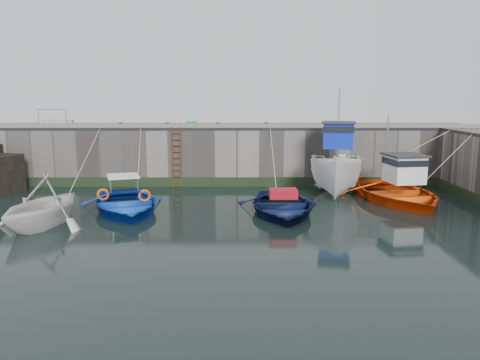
{
  "coord_description": "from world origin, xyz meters",
  "views": [
    {
      "loc": [
        1.28,
        -14.83,
        4.77
      ],
      "look_at": [
        1.36,
        5.23,
        1.2
      ],
      "focal_mm": 35.0,
      "sensor_mm": 36.0,
      "label": 1
    }
  ],
  "objects_px": {
    "boat_near_white": "(44,226)",
    "bollard_d": "(267,125)",
    "bollard_e": "(326,125)",
    "boat_near_blue": "(125,211)",
    "bollard_c": "(218,125)",
    "fish_crate": "(191,124)",
    "ladder": "(177,157)",
    "bollard_b": "(167,125)",
    "bollard_a": "(121,125)",
    "boat_far_orange": "(397,192)",
    "boat_near_navy": "(281,213)",
    "boat_far_white": "(337,170)"
  },
  "relations": [
    {
      "from": "boat_far_orange",
      "to": "bollard_c",
      "type": "distance_m",
      "value": 9.72
    },
    {
      "from": "bollard_a",
      "to": "bollard_b",
      "type": "relative_size",
      "value": 1.0
    },
    {
      "from": "boat_near_white",
      "to": "bollard_b",
      "type": "relative_size",
      "value": 15.28
    },
    {
      "from": "ladder",
      "to": "bollard_b",
      "type": "bearing_deg",
      "value": 146.14
    },
    {
      "from": "boat_near_white",
      "to": "bollard_d",
      "type": "distance_m",
      "value": 12.4
    },
    {
      "from": "boat_near_white",
      "to": "bollard_a",
      "type": "bearing_deg",
      "value": 96.16
    },
    {
      "from": "bollard_e",
      "to": "bollard_a",
      "type": "bearing_deg",
      "value": 180.0
    },
    {
      "from": "bollard_b",
      "to": "bollard_e",
      "type": "bearing_deg",
      "value": 0.0
    },
    {
      "from": "boat_near_blue",
      "to": "fish_crate",
      "type": "height_order",
      "value": "fish_crate"
    },
    {
      "from": "fish_crate",
      "to": "bollard_c",
      "type": "relative_size",
      "value": 2.14
    },
    {
      "from": "bollard_a",
      "to": "bollard_c",
      "type": "bearing_deg",
      "value": 0.0
    },
    {
      "from": "bollard_b",
      "to": "bollard_c",
      "type": "xyz_separation_m",
      "value": [
        2.7,
        0.0,
        0.0
      ]
    },
    {
      "from": "bollard_a",
      "to": "bollard_b",
      "type": "bearing_deg",
      "value": 0.0
    },
    {
      "from": "boat_near_white",
      "to": "boat_far_white",
      "type": "xyz_separation_m",
      "value": [
        12.32,
        6.3,
        1.11
      ]
    },
    {
      "from": "ladder",
      "to": "boat_near_navy",
      "type": "height_order",
      "value": "ladder"
    },
    {
      "from": "boat_far_orange",
      "to": "boat_near_white",
      "type": "bearing_deg",
      "value": -172.52
    },
    {
      "from": "ladder",
      "to": "boat_near_navy",
      "type": "bearing_deg",
      "value": -48.62
    },
    {
      "from": "ladder",
      "to": "bollard_c",
      "type": "bearing_deg",
      "value": 8.67
    },
    {
      "from": "boat_near_navy",
      "to": "boat_far_white",
      "type": "height_order",
      "value": "boat_far_white"
    },
    {
      "from": "boat_near_blue",
      "to": "bollard_a",
      "type": "distance_m",
      "value": 6.74
    },
    {
      "from": "boat_near_navy",
      "to": "bollard_e",
      "type": "bearing_deg",
      "value": 64.14
    },
    {
      "from": "ladder",
      "to": "fish_crate",
      "type": "xyz_separation_m",
      "value": [
        0.78,
        0.39,
        1.73
      ]
    },
    {
      "from": "boat_near_white",
      "to": "bollard_d",
      "type": "xyz_separation_m",
      "value": [
        8.84,
        8.05,
        3.3
      ]
    },
    {
      "from": "boat_near_blue",
      "to": "boat_far_orange",
      "type": "xyz_separation_m",
      "value": [
        12.19,
        1.85,
        0.42
      ]
    },
    {
      "from": "ladder",
      "to": "bollard_d",
      "type": "bearing_deg",
      "value": 4.0
    },
    {
      "from": "boat_far_orange",
      "to": "bollard_b",
      "type": "bearing_deg",
      "value": 152.5
    },
    {
      "from": "bollard_e",
      "to": "bollard_d",
      "type": "bearing_deg",
      "value": 180.0
    },
    {
      "from": "bollard_b",
      "to": "bollard_d",
      "type": "xyz_separation_m",
      "value": [
        5.3,
        0.0,
        0.0
      ]
    },
    {
      "from": "bollard_c",
      "to": "fish_crate",
      "type": "bearing_deg",
      "value": 177.99
    },
    {
      "from": "boat_near_white",
      "to": "boat_far_white",
      "type": "distance_m",
      "value": 13.88
    },
    {
      "from": "boat_far_orange",
      "to": "fish_crate",
      "type": "bearing_deg",
      "value": 150.0
    },
    {
      "from": "boat_far_white",
      "to": "bollard_b",
      "type": "bearing_deg",
      "value": -179.53
    },
    {
      "from": "boat_near_blue",
      "to": "bollard_c",
      "type": "bearing_deg",
      "value": 38.73
    },
    {
      "from": "boat_near_navy",
      "to": "bollard_d",
      "type": "height_order",
      "value": "bollard_d"
    },
    {
      "from": "boat_near_white",
      "to": "bollard_a",
      "type": "distance_m",
      "value": 8.76
    },
    {
      "from": "bollard_d",
      "to": "bollard_e",
      "type": "xyz_separation_m",
      "value": [
        3.2,
        0.0,
        0.0
      ]
    },
    {
      "from": "boat_far_white",
      "to": "bollard_b",
      "type": "relative_size",
      "value": 25.93
    },
    {
      "from": "boat_near_white",
      "to": "bollard_c",
      "type": "distance_m",
      "value": 10.71
    },
    {
      "from": "boat_far_orange",
      "to": "bollard_b",
      "type": "relative_size",
      "value": 25.03
    },
    {
      "from": "ladder",
      "to": "bollard_b",
      "type": "height_order",
      "value": "bollard_b"
    },
    {
      "from": "boat_near_white",
      "to": "boat_far_white",
      "type": "height_order",
      "value": "boat_far_white"
    },
    {
      "from": "fish_crate",
      "to": "boat_near_white",
      "type": "bearing_deg",
      "value": -125.04
    },
    {
      "from": "boat_near_blue",
      "to": "bollard_c",
      "type": "xyz_separation_m",
      "value": [
        3.74,
        5.69,
        3.3
      ]
    },
    {
      "from": "bollard_e",
      "to": "boat_far_orange",
      "type": "bearing_deg",
      "value": -55.33
    },
    {
      "from": "bollard_c",
      "to": "ladder",
      "type": "bearing_deg",
      "value": -171.33
    },
    {
      "from": "ladder",
      "to": "boat_near_white",
      "type": "height_order",
      "value": "ladder"
    },
    {
      "from": "boat_near_white",
      "to": "boat_near_navy",
      "type": "bearing_deg",
      "value": 25.69
    },
    {
      "from": "boat_near_blue",
      "to": "bollard_a",
      "type": "xyz_separation_m",
      "value": [
        -1.46,
        5.69,
        3.3
      ]
    },
    {
      "from": "boat_near_white",
      "to": "bollard_d",
      "type": "bearing_deg",
      "value": 55.85
    },
    {
      "from": "ladder",
      "to": "bollard_b",
      "type": "xyz_separation_m",
      "value": [
        -0.5,
        0.34,
        1.71
      ]
    }
  ]
}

